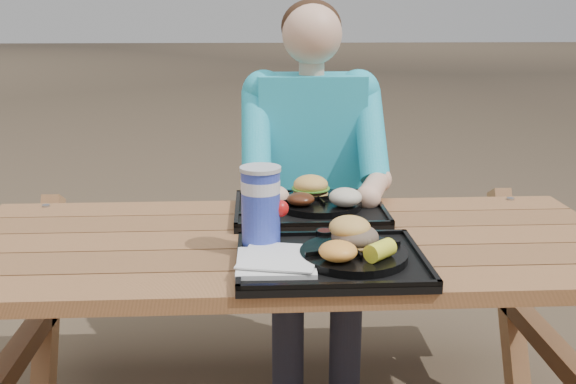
{
  "coord_description": "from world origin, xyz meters",
  "views": [
    {
      "loc": [
        -0.09,
        -1.64,
        1.34
      ],
      "look_at": [
        0.0,
        0.0,
        0.88
      ],
      "focal_mm": 40.0,
      "sensor_mm": 36.0,
      "label": 1
    }
  ],
  "objects": [
    {
      "name": "picnic_table",
      "position": [
        0.0,
        0.0,
        0.38
      ],
      "size": [
        1.8,
        1.49,
        0.75
      ],
      "primitive_type": null,
      "color": "#999999",
      "rests_on": "ground"
    },
    {
      "name": "tray_near",
      "position": [
        0.09,
        -0.21,
        0.76
      ],
      "size": [
        0.45,
        0.35,
        0.02
      ],
      "primitive_type": "cube",
      "color": "black",
      "rests_on": "picnic_table"
    },
    {
      "name": "tray_far",
      "position": [
        0.08,
        0.21,
        0.76
      ],
      "size": [
        0.45,
        0.35,
        0.02
      ],
      "primitive_type": "cube",
      "color": "black",
      "rests_on": "picnic_table"
    },
    {
      "name": "plate_near",
      "position": [
        0.15,
        -0.21,
        0.78
      ],
      "size": [
        0.26,
        0.26,
        0.02
      ],
      "primitive_type": "cylinder",
      "color": "black",
      "rests_on": "tray_near"
    },
    {
      "name": "plate_far",
      "position": [
        0.11,
        0.22,
        0.78
      ],
      "size": [
        0.26,
        0.26,
        0.02
      ],
      "primitive_type": "cylinder",
      "color": "black",
      "rests_on": "tray_far"
    },
    {
      "name": "napkin_stack",
      "position": [
        -0.04,
        -0.24,
        0.78
      ],
      "size": [
        0.19,
        0.19,
        0.02
      ],
      "primitive_type": "cube",
      "rotation": [
        0.0,
        0.0,
        -0.02
      ],
      "color": "white",
      "rests_on": "tray_near"
    },
    {
      "name": "soda_cup",
      "position": [
        -0.07,
        -0.11,
        0.87
      ],
      "size": [
        0.1,
        0.1,
        0.2
      ],
      "primitive_type": "cylinder",
      "color": "#162BAA",
      "rests_on": "tray_near"
    },
    {
      "name": "condiment_bbq",
      "position": [
        0.09,
        -0.08,
        0.78
      ],
      "size": [
        0.05,
        0.05,
        0.03
      ],
      "primitive_type": "cylinder",
      "color": "black",
      "rests_on": "tray_near"
    },
    {
      "name": "condiment_mustard",
      "position": [
        0.14,
        -0.09,
        0.79
      ],
      "size": [
        0.05,
        0.05,
        0.03
      ],
      "primitive_type": "cylinder",
      "color": "yellow",
      "rests_on": "tray_near"
    },
    {
      "name": "sandwich",
      "position": [
        0.15,
        -0.17,
        0.85
      ],
      "size": [
        0.11,
        0.11,
        0.11
      ],
      "primitive_type": null,
      "color": "#E6A951",
      "rests_on": "plate_near"
    },
    {
      "name": "mac_cheese",
      "position": [
        0.1,
        -0.27,
        0.81
      ],
      "size": [
        0.09,
        0.09,
        0.05
      ],
      "primitive_type": "ellipsoid",
      "color": "#FFAC43",
      "rests_on": "plate_near"
    },
    {
      "name": "corn_cob",
      "position": [
        0.2,
        -0.27,
        0.81
      ],
      "size": [
        0.1,
        0.1,
        0.04
      ],
      "primitive_type": null,
      "rotation": [
        0.0,
        0.0,
        0.74
      ],
      "color": "#F9F934",
      "rests_on": "plate_near"
    },
    {
      "name": "cutlery_far",
      "position": [
        -0.09,
        0.22,
        0.77
      ],
      "size": [
        0.04,
        0.14,
        0.01
      ],
      "primitive_type": "cube",
      "rotation": [
        0.0,
        0.0,
        -0.12
      ],
      "color": "black",
      "rests_on": "tray_far"
    },
    {
      "name": "burger",
      "position": [
        0.09,
        0.28,
        0.84
      ],
      "size": [
        0.11,
        0.11,
        0.1
      ],
      "primitive_type": null,
      "color": "#E1A64F",
      "rests_on": "plate_far"
    },
    {
      "name": "baked_beans",
      "position": [
        0.05,
        0.18,
        0.81
      ],
      "size": [
        0.08,
        0.08,
        0.04
      ],
      "primitive_type": "ellipsoid",
      "color": "#4A1F0E",
      "rests_on": "plate_far"
    },
    {
      "name": "potato_salad",
      "position": [
        0.18,
        0.16,
        0.82
      ],
      "size": [
        0.1,
        0.1,
        0.05
      ],
      "primitive_type": "ellipsoid",
      "color": "beige",
      "rests_on": "plate_far"
    },
    {
      "name": "diner",
      "position": [
        0.12,
        0.65,
        0.64
      ],
      "size": [
        0.48,
        0.84,
        1.28
      ],
      "primitive_type": null,
      "color": "#1AA9B7",
      "rests_on": "ground"
    }
  ]
}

